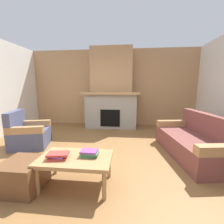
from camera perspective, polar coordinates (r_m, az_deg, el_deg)
ground at (r=2.96m, az=-6.01°, el=-18.57°), size 9.00×9.00×0.00m
wall_back_wood_panel at (r=5.58m, az=0.18°, el=9.10°), size 6.00×0.12×2.70m
fireplace at (r=5.21m, az=-0.24°, el=7.02°), size 1.90×0.82×2.70m
couch at (r=3.52m, az=28.71°, el=-9.97°), size 1.09×1.90×0.85m
armchair at (r=4.08m, az=-29.12°, el=-7.31°), size 0.93×0.93×0.85m
coffee_table at (r=2.26m, az=-13.63°, el=-17.44°), size 1.00×0.60×0.43m
ottoman at (r=2.54m, az=-30.67°, el=-19.86°), size 0.52×0.52×0.40m
book_stack_near_edge at (r=2.25m, az=-19.79°, el=-15.27°), size 0.30×0.27×0.08m
book_stack_center at (r=2.22m, az=-8.53°, el=-15.10°), size 0.27×0.24×0.08m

